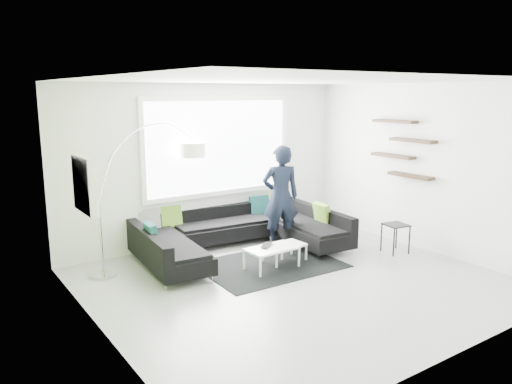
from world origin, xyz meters
TOP-DOWN VIEW (x-y plane):
  - ground at (0.00, 0.00)m, footprint 5.50×5.50m
  - room_shell at (0.04, 0.21)m, footprint 5.54×5.04m
  - sectional_sofa at (0.04, 1.53)m, footprint 3.51×2.37m
  - rug at (0.09, 0.77)m, footprint 2.16×1.60m
  - coffee_table at (0.21, 0.70)m, footprint 1.04×0.63m
  - arc_lamp at (-2.19, 1.78)m, footprint 2.16×1.17m
  - side_table at (2.20, 0.08)m, footprint 0.41×0.41m
  - person at (0.83, 1.46)m, footprint 0.94×0.88m
  - laptop at (0.03, 0.69)m, footprint 0.50×0.49m

SIDE VIEW (x-z plane):
  - ground at x=0.00m, z-range 0.00..0.00m
  - rug at x=0.09m, z-range 0.00..0.01m
  - coffee_table at x=0.21m, z-range 0.00..0.33m
  - side_table at x=2.20m, z-range 0.00..0.49m
  - sectional_sofa at x=0.04m, z-range -0.04..0.68m
  - laptop at x=0.03m, z-range 0.33..0.36m
  - person at x=0.83m, z-range 0.00..1.77m
  - arc_lamp at x=-2.19m, z-range 0.00..2.18m
  - room_shell at x=0.04m, z-range 0.40..3.22m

